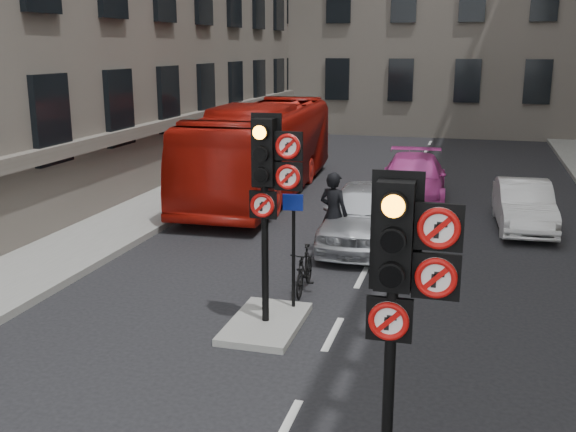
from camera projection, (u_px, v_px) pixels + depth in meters
The scene contains 11 objects.
pavement_left at pixel (142, 209), 19.81m from camera, with size 3.00×50.00×0.16m, color gray.
centre_island at pixel (266, 323), 11.73m from camera, with size 1.20×2.00×0.12m, color gray.
signal_near at pixel (402, 272), 6.67m from camera, with size 0.91×0.40×3.58m.
signal_far at pixel (269, 175), 11.05m from camera, with size 0.91×0.40×3.58m.
car_silver at pixel (364, 214), 16.42m from camera, with size 1.80×4.48×1.53m, color #B4B7BC.
car_white at pixel (524, 205), 17.91m from camera, with size 1.34×3.84×1.27m, color silver.
car_pink at pixel (413, 179), 20.98m from camera, with size 2.01×4.94×1.43m, color #C13893.
bus_red at pixel (262, 150), 21.83m from camera, with size 2.49×10.65×2.97m, color #9A120B.
motorcycle at pixel (304, 270), 13.33m from camera, with size 0.42×1.50×0.90m, color black.
motorcyclist at pixel (334, 214), 15.60m from camera, with size 0.71×0.47×1.96m, color black.
info_sign at pixel (293, 235), 11.99m from camera, with size 0.36×0.12×2.11m.
Camera 1 is at (2.08, -5.41, 4.76)m, focal length 42.00 mm.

